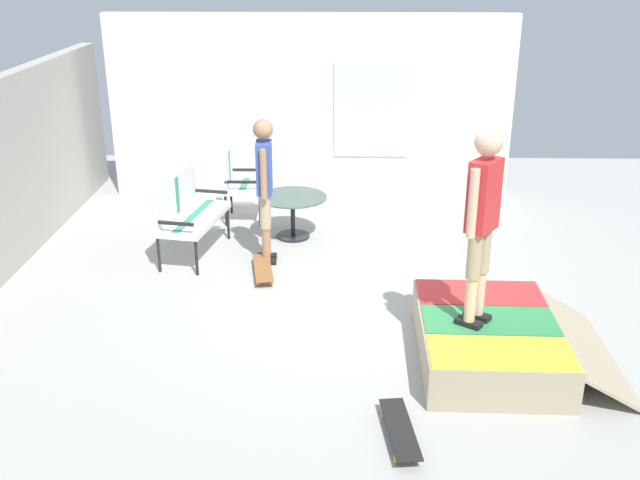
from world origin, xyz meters
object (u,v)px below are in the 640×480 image
(person_watching, at_px, (264,180))
(skate_ramp, at_px, (491,340))
(patio_bench, at_px, (185,208))
(skateboard_spare, at_px, (400,429))
(patio_chair_near_house, at_px, (236,178))
(skateboard_by_bench, at_px, (263,268))
(patio_table, at_px, (293,208))
(person_skater, at_px, (482,212))

(person_watching, bearing_deg, skate_ramp, -134.45)
(patio_bench, relative_size, skateboard_spare, 1.62)
(patio_chair_near_house, bearing_deg, skateboard_by_bench, -164.01)
(patio_table, height_order, skateboard_by_bench, patio_table)
(person_skater, relative_size, skateboard_by_bench, 2.19)
(patio_table, bearing_deg, patio_chair_near_house, 50.83)
(person_skater, relative_size, skateboard_spare, 2.20)
(patio_bench, bearing_deg, patio_chair_near_house, -20.00)
(patio_bench, bearing_deg, patio_table, -64.95)
(skateboard_spare, bearing_deg, person_skater, -32.32)
(patio_bench, distance_m, person_watching, 1.12)
(skate_ramp, relative_size, skateboard_by_bench, 2.23)
(patio_chair_near_house, xyz_separation_m, skateboard_spare, (-4.95, -1.92, -0.53))
(person_watching, relative_size, skateboard_by_bench, 2.15)
(person_watching, height_order, person_skater, person_skater)
(person_skater, bearing_deg, skateboard_spare, 147.68)
(skateboard_by_bench, bearing_deg, person_watching, -0.89)
(patio_bench, xyz_separation_m, patio_table, (0.60, -1.29, -0.21))
(patio_table, xyz_separation_m, person_watching, (-0.81, 0.28, 0.64))
(patio_table, height_order, skateboard_spare, patio_table)
(patio_bench, xyz_separation_m, person_skater, (-2.50, -3.13, 0.87))
(person_watching, bearing_deg, skateboard_spare, -158.43)
(patio_chair_near_house, relative_size, skateboard_spare, 1.25)
(patio_chair_near_house, bearing_deg, person_watching, -159.59)
(patio_bench, height_order, patio_chair_near_house, same)
(patio_table, bearing_deg, person_skater, -149.45)
(patio_bench, bearing_deg, skateboard_spare, -146.94)
(person_watching, height_order, skateboard_spare, person_watching)
(skate_ramp, distance_m, patio_chair_near_house, 4.71)
(person_skater, distance_m, skateboard_by_bench, 3.15)
(skateboard_by_bench, bearing_deg, person_skater, -131.60)
(patio_chair_near_house, xyz_separation_m, skateboard_by_bench, (-1.90, -0.54, -0.53))
(person_watching, bearing_deg, skateboard_by_bench, 179.11)
(patio_bench, height_order, skateboard_by_bench, patio_bench)
(skateboard_by_bench, relative_size, skateboard_spare, 1.00)
(patio_chair_near_house, height_order, skateboard_by_bench, patio_chair_near_house)
(patio_bench, xyz_separation_m, patio_chair_near_house, (1.28, -0.47, -0.00))
(skateboard_by_bench, bearing_deg, patio_table, -13.05)
(patio_table, distance_m, skateboard_spare, 4.42)
(person_skater, xyz_separation_m, skateboard_by_bench, (1.88, 2.12, -1.40))
(patio_chair_near_house, xyz_separation_m, patio_table, (-0.67, -0.83, -0.21))
(patio_chair_near_house, distance_m, person_skater, 4.70)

